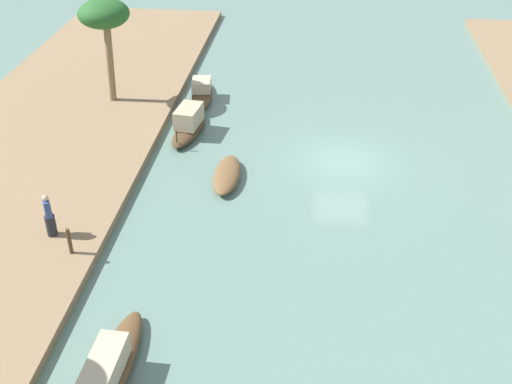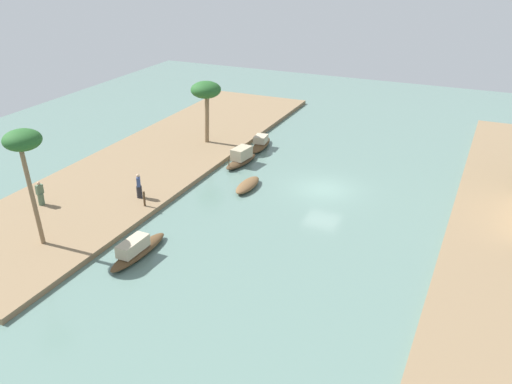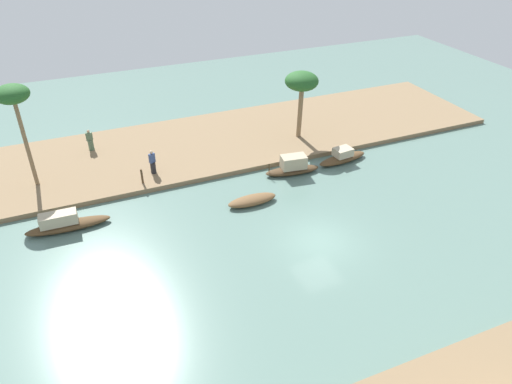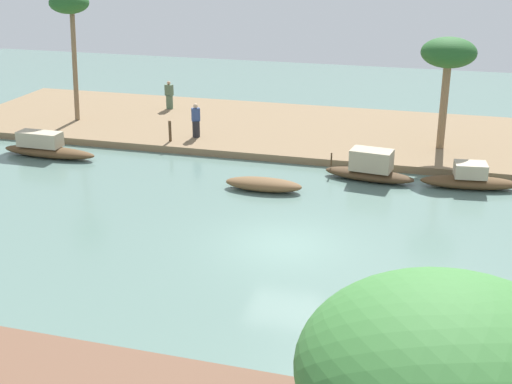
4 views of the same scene
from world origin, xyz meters
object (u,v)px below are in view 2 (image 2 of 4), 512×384
(person_on_near_bank, at_px, (40,195))
(palm_tree_left_near, at_px, (206,91))
(sampan_midstream, at_px, (261,143))
(sampan_near_left_bank, at_px, (241,158))
(sampan_with_tall_canopy, at_px, (137,250))
(palm_tree_left_far, at_px, (23,144))
(sampan_with_red_awning, at_px, (248,185))
(mooring_post, at_px, (144,199))
(person_by_mooring, at_px, (139,188))

(person_on_near_bank, height_order, palm_tree_left_near, palm_tree_left_near)
(sampan_midstream, xyz_separation_m, sampan_near_left_bank, (4.11, 0.12, 0.14))
(sampan_midstream, xyz_separation_m, sampan_with_tall_canopy, (19.23, 0.87, 0.05))
(sampan_midstream, bearing_deg, sampan_with_tall_canopy, -4.12)
(sampan_with_tall_canopy, bearing_deg, palm_tree_left_far, -74.77)
(sampan_with_red_awning, height_order, mooring_post, mooring_post)
(palm_tree_left_far, bearing_deg, mooring_post, 157.11)
(sampan_with_red_awning, bearing_deg, palm_tree_left_near, -135.35)
(sampan_near_left_bank, bearing_deg, person_on_near_bank, -26.45)
(person_on_near_bank, xyz_separation_m, mooring_post, (-2.59, 6.28, -0.18))
(sampan_with_tall_canopy, xyz_separation_m, palm_tree_left_far, (1.39, -5.68, 5.85))
(person_on_near_bank, xyz_separation_m, person_by_mooring, (-3.56, 5.22, 0.03))
(sampan_midstream, height_order, person_on_near_bank, person_on_near_bank)
(mooring_post, bearing_deg, palm_tree_left_far, -22.89)
(sampan_with_red_awning, distance_m, person_on_near_bank, 13.88)
(sampan_with_red_awning, distance_m, palm_tree_left_near, 10.70)
(person_by_mooring, bearing_deg, mooring_post, 16.60)
(sampan_near_left_bank, distance_m, palm_tree_left_near, 6.74)
(mooring_post, relative_size, palm_tree_left_far, 0.15)
(sampan_midstream, xyz_separation_m, mooring_post, (14.14, -2.08, 0.46))
(person_on_near_bank, xyz_separation_m, palm_tree_left_far, (3.89, 3.54, 5.27))
(sampan_with_tall_canopy, distance_m, palm_tree_left_far, 8.27)
(sampan_midstream, distance_m, sampan_with_red_awning, 8.55)
(sampan_midstream, relative_size, palm_tree_left_far, 0.61)
(mooring_post, bearing_deg, person_by_mooring, -132.38)
(palm_tree_left_far, bearing_deg, palm_tree_left_near, 178.71)
(sampan_near_left_bank, distance_m, person_by_mooring, 9.65)
(mooring_post, xyz_separation_m, palm_tree_left_far, (6.48, -2.74, 5.45))
(sampan_near_left_bank, bearing_deg, palm_tree_left_near, -114.15)
(sampan_near_left_bank, relative_size, palm_tree_left_far, 0.59)
(sampan_midstream, xyz_separation_m, palm_tree_left_far, (20.62, -4.81, 5.90))
(sampan_with_tall_canopy, relative_size, mooring_post, 4.70)
(palm_tree_left_far, bearing_deg, sampan_with_tall_canopy, 103.72)
(mooring_post, distance_m, palm_tree_left_near, 13.57)
(sampan_with_red_awning, bearing_deg, mooring_post, -38.47)
(palm_tree_left_near, bearing_deg, person_by_mooring, 6.00)
(sampan_with_tall_canopy, xyz_separation_m, palm_tree_left_near, (-17.89, -5.25, 4.28))
(sampan_near_left_bank, bearing_deg, sampan_with_tall_canopy, 10.25)
(sampan_with_red_awning, xyz_separation_m, palm_tree_left_far, (12.45, -7.35, 6.04))
(mooring_post, bearing_deg, sampan_with_red_awning, 142.30)
(sampan_with_red_awning, xyz_separation_m, sampan_near_left_bank, (-4.06, -2.42, 0.27))
(person_by_mooring, xyz_separation_m, palm_tree_left_near, (-11.83, -1.24, 3.66))
(person_by_mooring, xyz_separation_m, palm_tree_left_far, (7.45, -1.68, 5.23))
(mooring_post, xyz_separation_m, palm_tree_left_near, (-12.80, -2.30, 3.88))
(sampan_with_tall_canopy, bearing_deg, mooring_post, -148.45)
(sampan_near_left_bank, height_order, person_on_near_bank, person_on_near_bank)
(sampan_near_left_bank, xyz_separation_m, person_by_mooring, (9.07, -3.25, 0.53))
(sampan_with_tall_canopy, xyz_separation_m, mooring_post, (-5.09, -2.94, 0.41))
(sampan_midstream, bearing_deg, person_by_mooring, -20.10)
(person_on_near_bank, bearing_deg, sampan_midstream, -14.44)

